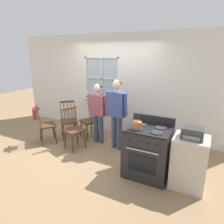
# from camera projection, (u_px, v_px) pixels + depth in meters

# --- Properties ---
(ground_plane) EXTENTS (16.00, 16.00, 0.00)m
(ground_plane) POSITION_uv_depth(u_px,v_px,m) (88.00, 150.00, 4.69)
(ground_plane) COLOR #937551
(wall_back) EXTENTS (6.40, 0.16, 2.70)m
(wall_back) POSITION_uv_depth(u_px,v_px,m) (116.00, 85.00, 5.48)
(wall_back) COLOR silver
(wall_back) RESTS_ON ground_plane
(chair_by_window) EXTENTS (0.58, 0.57, 0.97)m
(chair_by_window) POSITION_uv_depth(u_px,v_px,m) (46.00, 125.00, 5.00)
(chair_by_window) COLOR #4C331E
(chair_by_window) RESTS_ON ground_plane
(chair_near_wall) EXTENTS (0.58, 0.58, 0.97)m
(chair_near_wall) POSITION_uv_depth(u_px,v_px,m) (69.00, 121.00, 5.31)
(chair_near_wall) COLOR #4C331E
(chair_near_wall) RESTS_ON ground_plane
(chair_center_cluster) EXTENTS (0.56, 0.55, 0.97)m
(chair_center_cluster) POSITION_uv_depth(u_px,v_px,m) (90.00, 121.00, 5.31)
(chair_center_cluster) COLOR #4C331E
(chair_center_cluster) RESTS_ON ground_plane
(chair_near_stove) EXTENTS (0.52, 0.53, 0.97)m
(chair_near_stove) POSITION_uv_depth(u_px,v_px,m) (74.00, 130.00, 4.70)
(chair_near_stove) COLOR #4C331E
(chair_near_stove) RESTS_ON ground_plane
(person_elderly_left) EXTENTS (0.57, 0.23, 1.50)m
(person_elderly_left) POSITION_uv_depth(u_px,v_px,m) (98.00, 108.00, 4.88)
(person_elderly_left) COLOR #384766
(person_elderly_left) RESTS_ON ground_plane
(person_teen_center) EXTENTS (0.56, 0.26, 1.64)m
(person_teen_center) POSITION_uv_depth(u_px,v_px,m) (117.00, 108.00, 4.52)
(person_teen_center) COLOR #384766
(person_teen_center) RESTS_ON ground_plane
(stove) EXTENTS (0.79, 0.68, 1.08)m
(stove) POSITION_uv_depth(u_px,v_px,m) (148.00, 152.00, 3.65)
(stove) COLOR #232326
(stove) RESTS_ON ground_plane
(kettle) EXTENTS (0.21, 0.17, 0.25)m
(kettle) POSITION_uv_depth(u_px,v_px,m) (137.00, 124.00, 3.45)
(kettle) COLOR #A86638
(kettle) RESTS_ON stove
(potted_plant) EXTENTS (0.13, 0.13, 0.30)m
(potted_plant) POSITION_uv_depth(u_px,v_px,m) (97.00, 95.00, 5.74)
(potted_plant) COLOR beige
(potted_plant) RESTS_ON wall_back
(handbag) EXTENTS (0.25, 0.25, 0.31)m
(handbag) POSITION_uv_depth(u_px,v_px,m) (35.00, 113.00, 4.81)
(handbag) COLOR maroon
(handbag) RESTS_ON chair_by_window
(side_counter) EXTENTS (0.55, 0.50, 0.90)m
(side_counter) POSITION_uv_depth(u_px,v_px,m) (189.00, 162.00, 3.33)
(side_counter) COLOR beige
(side_counter) RESTS_ON ground_plane
(stereo) EXTENTS (0.34, 0.29, 0.18)m
(stereo) POSITION_uv_depth(u_px,v_px,m) (193.00, 133.00, 3.16)
(stereo) COLOR #38383A
(stereo) RESTS_ON side_counter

